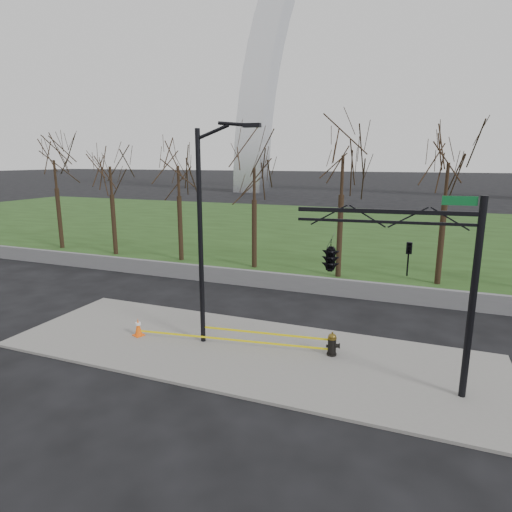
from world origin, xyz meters
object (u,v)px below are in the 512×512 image
at_px(fire_hydrant, 332,344).
at_px(traffic_cone, 138,327).
at_px(traffic_signal_mast, 357,256).
at_px(street_light, 206,223).

distance_m(fire_hydrant, traffic_cone, 7.59).
bearing_deg(traffic_signal_mast, traffic_cone, 169.54).
distance_m(traffic_cone, traffic_signal_mast, 9.24).
bearing_deg(fire_hydrant, street_light, 173.85).
xyz_separation_m(traffic_cone, street_light, (2.87, 0.49, 4.24)).
bearing_deg(fire_hydrant, traffic_cone, 174.88).
height_order(traffic_cone, street_light, street_light).
bearing_deg(street_light, traffic_cone, -173.40).
bearing_deg(street_light, fire_hydrant, 3.89).
height_order(fire_hydrant, street_light, street_light).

